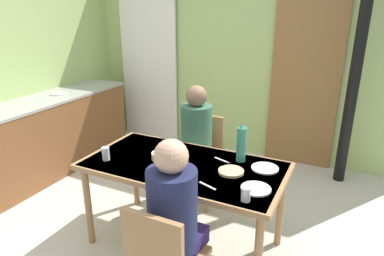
{
  "coord_description": "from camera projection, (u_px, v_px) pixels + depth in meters",
  "views": [
    {
      "loc": [
        1.46,
        -2.07,
        1.92
      ],
      "look_at": [
        0.33,
        0.23,
        0.99
      ],
      "focal_mm": 32.11,
      "sensor_mm": 36.0,
      "label": 1
    }
  ],
  "objects": [
    {
      "name": "ground_plane",
      "position": [
        147.0,
        237.0,
        3.0
      ],
      "size": [
        5.78,
        5.78,
        0.0
      ],
      "primitive_type": "plane",
      "color": "beige"
    },
    {
      "name": "wall_back",
      "position": [
        237.0,
        56.0,
        4.45
      ],
      "size": [
        4.4,
        0.1,
        2.57
      ],
      "primitive_type": "cube",
      "color": "#A8C273",
      "rests_on": "ground_plane"
    },
    {
      "name": "wall_left",
      "position": [
        13.0,
        63.0,
        3.91
      ],
      "size": [
        0.1,
        3.33,
        2.57
      ],
      "primitive_type": "cube",
      "color": "#A7C571",
      "rests_on": "ground_plane"
    },
    {
      "name": "door_wooden",
      "position": [
        304.0,
        86.0,
        4.11
      ],
      "size": [
        0.8,
        0.05,
        2.0
      ],
      "primitive_type": "cube",
      "color": "brown",
      "rests_on": "ground_plane"
    },
    {
      "name": "stove_pipe_column",
      "position": [
        356.0,
        69.0,
        3.56
      ],
      "size": [
        0.12,
        0.12,
        2.57
      ],
      "primitive_type": "cylinder",
      "color": "black",
      "rests_on": "ground_plane"
    },
    {
      "name": "curtain_panel",
      "position": [
        149.0,
        66.0,
        4.97
      ],
      "size": [
        0.9,
        0.03,
        2.16
      ],
      "primitive_type": "cube",
      "color": "white",
      "rests_on": "ground_plane"
    },
    {
      "name": "kitchen_counter",
      "position": [
        40.0,
        138.0,
        3.99
      ],
      "size": [
        0.61,
        2.49,
        0.91
      ],
      "color": "brown",
      "rests_on": "ground_plane"
    },
    {
      "name": "dining_table",
      "position": [
        184.0,
        172.0,
        2.71
      ],
      "size": [
        1.57,
        0.81,
        0.74
      ],
      "color": "#997046",
      "rests_on": "ground_plane"
    },
    {
      "name": "chair_far_diner",
      "position": [
        201.0,
        153.0,
        3.49
      ],
      "size": [
        0.4,
        0.4,
        0.87
      ],
      "rotation": [
        0.0,
        0.0,
        3.14
      ],
      "color": "#997046",
      "rests_on": "ground_plane"
    },
    {
      "name": "person_near_diner",
      "position": [
        173.0,
        207.0,
        2.04
      ],
      "size": [
        0.3,
        0.37,
        0.77
      ],
      "color": "#251A4C",
      "rests_on": "ground_plane"
    },
    {
      "name": "person_far_diner",
      "position": [
        196.0,
        131.0,
        3.27
      ],
      "size": [
        0.3,
        0.37,
        0.77
      ],
      "rotation": [
        0.0,
        0.0,
        3.14
      ],
      "color": "#416656",
      "rests_on": "ground_plane"
    },
    {
      "name": "water_bottle_green_near",
      "position": [
        241.0,
        144.0,
        2.68
      ],
      "size": [
        0.08,
        0.08,
        0.31
      ],
      "color": "#34846B",
      "rests_on": "dining_table"
    },
    {
      "name": "serving_bowl_center",
      "position": [
        162.0,
        156.0,
        2.76
      ],
      "size": [
        0.17,
        0.17,
        0.05
      ],
      "primitive_type": "cylinder",
      "color": "silver",
      "rests_on": "dining_table"
    },
    {
      "name": "dinner_plate_near_left",
      "position": [
        265.0,
        168.0,
        2.6
      ],
      "size": [
        0.21,
        0.21,
        0.01
      ],
      "primitive_type": "cylinder",
      "color": "white",
      "rests_on": "dining_table"
    },
    {
      "name": "dinner_plate_near_right",
      "position": [
        256.0,
        189.0,
        2.31
      ],
      "size": [
        0.21,
        0.21,
        0.01
      ],
      "primitive_type": "cylinder",
      "color": "white",
      "rests_on": "dining_table"
    },
    {
      "name": "drinking_glass_by_near_diner",
      "position": [
        106.0,
        154.0,
        2.74
      ],
      "size": [
        0.06,
        0.06,
        0.11
      ],
      "primitive_type": "cylinder",
      "color": "silver",
      "rests_on": "dining_table"
    },
    {
      "name": "drinking_glass_by_far_diner",
      "position": [
        246.0,
        194.0,
        2.16
      ],
      "size": [
        0.06,
        0.06,
        0.09
      ],
      "primitive_type": "cylinder",
      "color": "silver",
      "rests_on": "dining_table"
    },
    {
      "name": "bread_plate_sliced",
      "position": [
        231.0,
        171.0,
        2.54
      ],
      "size": [
        0.19,
        0.19,
        0.02
      ],
      "primitive_type": "cylinder",
      "color": "#DBB77A",
      "rests_on": "dining_table"
    },
    {
      "name": "cutlery_knife_near",
      "position": [
        207.0,
        186.0,
        2.35
      ],
      "size": [
        0.15,
        0.07,
        0.0
      ],
      "primitive_type": "cube",
      "rotation": [
        0.0,
        0.0,
        2.79
      ],
      "color": "silver",
      "rests_on": "dining_table"
    },
    {
      "name": "cutlery_fork_near",
      "position": [
        222.0,
        160.0,
        2.74
      ],
      "size": [
        0.15,
        0.06,
        0.0
      ],
      "primitive_type": "cube",
      "rotation": [
        0.0,
        0.0,
        5.97
      ],
      "color": "silver",
      "rests_on": "dining_table"
    }
  ]
}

